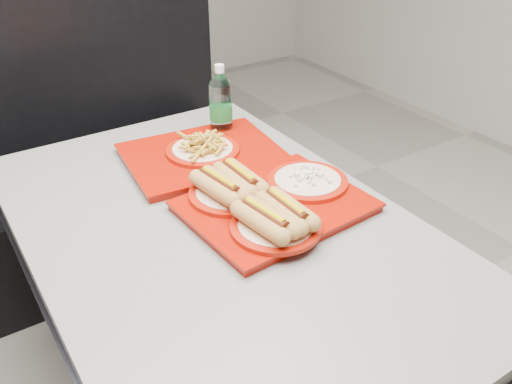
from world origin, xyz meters
TOP-DOWN VIEW (x-y plane):
  - diner_table at (0.00, 0.00)m, footprint 0.92×1.42m
  - booth_bench at (0.00, 1.09)m, footprint 1.30×0.57m
  - tray_near at (0.14, -0.03)m, footprint 0.49×0.42m
  - tray_far at (0.13, 0.33)m, footprint 0.50×0.41m
  - water_bottle at (0.28, 0.46)m, footprint 0.08×0.08m

SIDE VIEW (x-z plane):
  - booth_bench at x=0.00m, z-range -0.27..1.08m
  - diner_table at x=0.00m, z-range 0.21..0.96m
  - tray_far at x=0.13m, z-range 0.73..0.82m
  - tray_near at x=0.14m, z-range 0.74..0.84m
  - water_bottle at x=0.28m, z-range 0.73..0.98m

